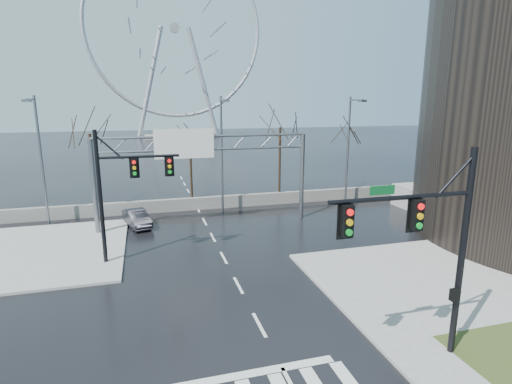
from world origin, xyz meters
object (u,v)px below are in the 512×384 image
object	(u,v)px
signal_mast_near	(433,238)
sign_gantry	(200,160)
signal_mast_far	(120,184)
car	(137,218)
ferris_wheel	(175,36)

from	to	relation	value
signal_mast_near	sign_gantry	size ratio (longest dim) A/B	0.49
signal_mast_far	sign_gantry	xyz separation A→B (m)	(5.49, 6.00, 0.35)
signal_mast_far	car	bearing A→B (deg)	85.10
signal_mast_near	signal_mast_far	bearing A→B (deg)	130.26
signal_mast_far	ferris_wheel	xyz separation A→B (m)	(10.87, 86.04, 21.30)
car	ferris_wheel	bearing A→B (deg)	66.41
sign_gantry	signal_mast_far	bearing A→B (deg)	-132.47
signal_mast_near	sign_gantry	distance (m)	19.79
signal_mast_far	ferris_wheel	distance (m)	89.30
signal_mast_far	sign_gantry	world-z (taller)	signal_mast_far
signal_mast_near	signal_mast_far	xyz separation A→B (m)	(-11.01, 13.00, -0.04)
signal_mast_far	ferris_wheel	bearing A→B (deg)	82.80
signal_mast_near	signal_mast_far	size ratio (longest dim) A/B	1.00
sign_gantry	ferris_wheel	world-z (taller)	ferris_wheel
signal_mast_far	sign_gantry	distance (m)	8.14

